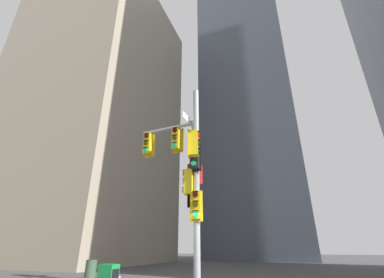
{
  "coord_description": "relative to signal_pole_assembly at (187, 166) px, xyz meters",
  "views": [
    {
      "loc": [
        3.35,
        -9.48,
        1.35
      ],
      "look_at": [
        -0.11,
        -0.21,
        5.55
      ],
      "focal_mm": 24.08,
      "sensor_mm": 36.0,
      "label": 1
    }
  ],
  "objects": [
    {
      "name": "building_tower_left",
      "position": [
        -16.17,
        11.74,
        11.1
      ],
      "size": [
        15.05,
        15.05,
        31.03
      ],
      "primitive_type": "cube",
      "color": "tan",
      "rests_on": "ground"
    },
    {
      "name": "building_mid_block",
      "position": [
        -0.34,
        26.93,
        17.17
      ],
      "size": [
        12.4,
        12.4,
        43.18
      ],
      "primitive_type": "cube",
      "color": "#4C5460",
      "rests_on": "ground"
    },
    {
      "name": "signal_pole_assembly",
      "position": [
        0.0,
        0.0,
        0.0
      ],
      "size": [
        3.18,
        2.37,
        8.01
      ],
      "color": "#9EA0A3",
      "rests_on": "ground"
    },
    {
      "name": "fire_hydrant",
      "position": [
        -2.8,
        -0.15,
        -4.0
      ],
      "size": [
        0.33,
        0.23,
        0.79
      ],
      "color": "silver",
      "rests_on": "ground"
    },
    {
      "name": "trash_bin",
      "position": [
        -4.4,
        0.35,
        -3.97
      ],
      "size": [
        0.45,
        0.45,
        0.89
      ],
      "primitive_type": "cylinder",
      "color": "#3F593F",
      "rests_on": "ground"
    }
  ]
}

